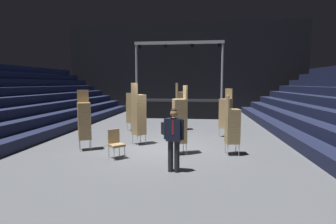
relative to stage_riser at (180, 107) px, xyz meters
The scene contains 13 objects.
ground_plane 9.94m from the stage_riser, 90.00° to the right, with size 22.00×30.00×0.10m, color #515459.
arena_end_wall 6.08m from the stage_riser, 90.00° to the left, with size 22.00×0.30×8.00m, color black.
stage_riser is the anchor object (origin of this frame).
man_with_tie 12.51m from the stage_riser, 86.46° to the right, with size 0.57×0.28×1.79m.
chair_stack_front_left 5.94m from the stage_riser, 85.50° to the right, with size 0.55×0.55×2.48m.
chair_stack_front_right 10.81m from the stage_riser, 76.11° to the right, with size 0.50×0.50×2.05m.
chair_stack_mid_left 6.67m from the stage_riser, 107.73° to the right, with size 0.54×0.54×1.96m.
chair_stack_mid_right 7.90m from the stage_riser, 70.28° to the right, with size 0.62×0.62×2.22m.
chair_stack_mid_centre 9.43m from the stage_riser, 95.79° to the right, with size 0.62×0.62×2.48m.
chair_stack_rear_left 10.84m from the stage_riser, 104.60° to the right, with size 0.60×0.60×2.22m.
chair_stack_rear_right 10.67m from the stage_riser, 85.71° to the right, with size 0.56×0.56×2.39m.
equipment_road_case 7.18m from the stage_riser, 88.71° to the right, with size 0.90×0.60×0.58m, color black.
loose_chair_near_man 11.42m from the stage_riser, 96.39° to the right, with size 0.62×0.62×0.95m.
Camera 1 is at (1.47, -9.60, 2.47)m, focal length 27.91 mm.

